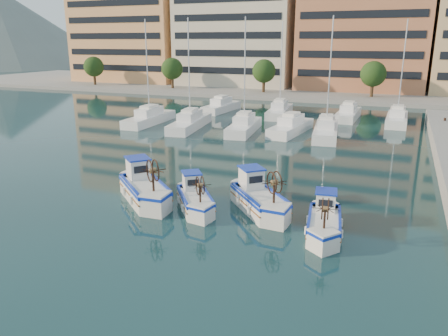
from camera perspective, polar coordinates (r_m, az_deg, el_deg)
ground at (r=24.01m, az=-0.73°, el=-6.25°), size 300.00×300.00×0.00m
waterfront at (r=85.49m, az=23.54°, el=16.25°), size 180.00×40.00×25.60m
hill_west at (r=197.97m, az=-27.17°, el=11.86°), size 180.00×180.00×60.00m
yacht_marina at (r=50.50m, az=8.24°, el=6.21°), size 37.25×21.65×11.50m
fishing_boat_a at (r=26.44m, az=-10.43°, el=-2.45°), size 4.74×4.56×3.02m
fishing_boat_b at (r=24.85m, az=-3.84°, el=-3.85°), size 3.45×3.90×2.41m
fishing_boat_c at (r=24.54m, az=4.52°, el=-3.83°), size 4.26×4.48×2.84m
fishing_boat_d at (r=22.24m, az=12.98°, el=-6.70°), size 2.11×4.01×2.44m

